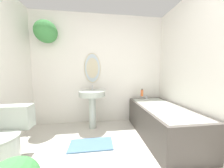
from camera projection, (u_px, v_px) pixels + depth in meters
The scene contains 7 objects.
wall_back at pixel (93, 65), 2.49m from camera, with size 2.98×0.42×2.40m.
wall_right at pixel (205, 67), 1.60m from camera, with size 0.06×2.34×2.40m.
toilet at pixel (6, 141), 1.34m from camera, with size 0.41×0.55×0.69m.
pedestal_sink at pixel (92, 99), 2.25m from camera, with size 0.52×0.52×0.87m.
bathtub at pixel (161, 121), 1.97m from camera, with size 0.74×1.44×0.62m.
shampoo_bottle at pixel (142, 93), 2.47m from camera, with size 0.06×0.06×0.16m.
bath_mat at pixel (91, 145), 1.75m from camera, with size 0.67×0.33×0.02m.
Camera 1 is at (-0.06, -0.33, 1.11)m, focal length 18.00 mm.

